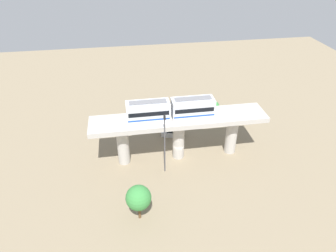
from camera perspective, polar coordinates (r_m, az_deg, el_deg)
ground_plane at (r=51.97m, az=1.93°, el=-5.68°), size 120.00×120.00×0.00m
viaduct at (r=48.52m, az=2.05°, el=-0.28°), size 5.20×28.00×7.78m
train at (r=46.49m, az=0.49°, el=3.14°), size 2.64×13.55×3.24m
parked_car_black at (r=61.03m, az=-3.82°, el=1.62°), size 2.76×4.51×1.76m
parked_car_silver at (r=56.54m, az=0.92°, el=-1.12°), size 2.73×4.50×1.76m
tree_near_viaduct at (r=39.91m, az=-5.59°, el=-13.34°), size 3.34×3.34×5.40m
tree_mid_lot at (r=61.40m, az=8.56°, el=3.59°), size 2.42×2.42×3.91m
signal_post at (r=45.44m, az=-0.62°, el=-3.06°), size 0.44×0.28×10.38m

